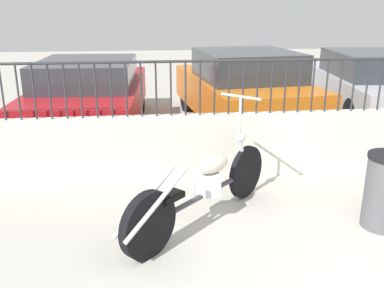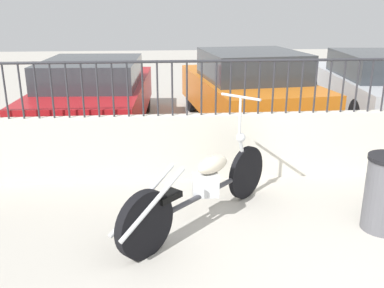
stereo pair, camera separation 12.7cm
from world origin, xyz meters
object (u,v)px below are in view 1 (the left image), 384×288
object	(u,v)px
car_silver	(370,83)
car_orange	(243,88)
car_red	(90,95)
motorcycle_dark_grey	(197,192)

from	to	relation	value
car_silver	car_orange	bearing A→B (deg)	104.12
car_red	car_silver	distance (m)	5.79
motorcycle_dark_grey	car_red	size ratio (longest dim) A/B	0.41
car_red	car_orange	distance (m)	2.93
motorcycle_dark_grey	car_red	distance (m)	4.18
motorcycle_dark_grey	car_silver	bearing A→B (deg)	1.81
car_red	car_silver	xyz separation A→B (m)	(5.76, 0.61, 0.00)
car_orange	car_silver	distance (m)	2.87
car_orange	motorcycle_dark_grey	bearing A→B (deg)	154.50
car_red	car_orange	size ratio (longest dim) A/B	1.05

